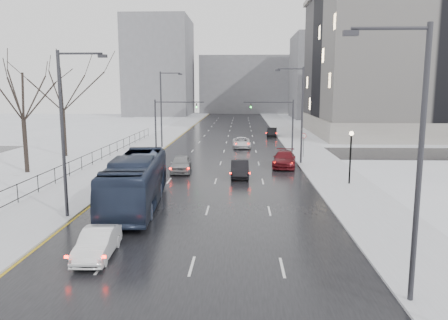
# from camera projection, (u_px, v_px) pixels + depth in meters

# --- Properties ---
(road) EXTENTS (16.00, 150.00, 0.04)m
(road) POSITION_uv_depth(u_px,v_px,m) (227.00, 141.00, 65.68)
(road) COLOR black
(road) RESTS_ON ground
(cross_road) EXTENTS (130.00, 10.00, 0.04)m
(cross_road) POSITION_uv_depth(u_px,v_px,m) (224.00, 152.00, 53.85)
(cross_road) COLOR black
(cross_road) RESTS_ON ground
(sidewalk_left) EXTENTS (5.00, 150.00, 0.16)m
(sidewalk_left) POSITION_uv_depth(u_px,v_px,m) (158.00, 140.00, 66.08)
(sidewalk_left) COLOR silver
(sidewalk_left) RESTS_ON ground
(sidewalk_right) EXTENTS (5.00, 150.00, 0.16)m
(sidewalk_right) POSITION_uv_depth(u_px,v_px,m) (297.00, 141.00, 65.26)
(sidewalk_right) COLOR silver
(sidewalk_right) RESTS_ON ground
(park_strip) EXTENTS (14.00, 150.00, 0.12)m
(park_strip) POSITION_uv_depth(u_px,v_px,m) (96.00, 140.00, 66.46)
(park_strip) COLOR white
(park_strip) RESTS_ON ground
(tree_park_d) EXTENTS (8.75, 8.75, 12.50)m
(tree_park_d) POSITION_uv_depth(u_px,v_px,m) (28.00, 173.00, 40.75)
(tree_park_d) COLOR black
(tree_park_d) RESTS_ON ground
(tree_park_e) EXTENTS (9.45, 9.45, 13.50)m
(tree_park_e) POSITION_uv_depth(u_px,v_px,m) (66.00, 157.00, 50.62)
(tree_park_e) COLOR black
(tree_park_e) RESTS_ON ground
(iron_fence) EXTENTS (0.06, 70.00, 1.30)m
(iron_fence) POSITION_uv_depth(u_px,v_px,m) (60.00, 172.00, 36.47)
(iron_fence) COLOR black
(iron_fence) RESTS_ON sidewalk_left
(streetlight_r_near) EXTENTS (2.95, 0.25, 10.00)m
(streetlight_r_near) POSITION_uv_depth(u_px,v_px,m) (414.00, 153.00, 15.15)
(streetlight_r_near) COLOR #2D2D33
(streetlight_r_near) RESTS_ON ground
(streetlight_r_mid) EXTENTS (2.95, 0.25, 10.00)m
(streetlight_r_mid) POSITION_uv_depth(u_px,v_px,m) (300.00, 110.00, 44.73)
(streetlight_r_mid) COLOR #2D2D33
(streetlight_r_mid) RESTS_ON ground
(streetlight_l_near) EXTENTS (2.95, 0.25, 10.00)m
(streetlight_l_near) POSITION_uv_depth(u_px,v_px,m) (66.00, 126.00, 25.66)
(streetlight_l_near) COLOR #2D2D33
(streetlight_l_near) RESTS_ON ground
(streetlight_l_far) EXTENTS (2.95, 0.25, 10.00)m
(streetlight_l_far) POSITION_uv_depth(u_px,v_px,m) (163.00, 106.00, 57.21)
(streetlight_l_far) COLOR #2D2D33
(streetlight_l_far) RESTS_ON ground
(lamppost_r_mid) EXTENTS (0.36, 0.36, 4.28)m
(lamppost_r_mid) POSITION_uv_depth(u_px,v_px,m) (351.00, 150.00, 35.19)
(lamppost_r_mid) COLOR black
(lamppost_r_mid) RESTS_ON sidewalk_right
(mast_signal_right) EXTENTS (6.10, 0.33, 6.50)m
(mast_signal_right) POSITION_uv_depth(u_px,v_px,m) (284.00, 120.00, 52.90)
(mast_signal_right) COLOR #2D2D33
(mast_signal_right) RESTS_ON ground
(mast_signal_left) EXTENTS (6.10, 0.33, 6.50)m
(mast_signal_left) POSITION_uv_depth(u_px,v_px,m) (164.00, 119.00, 53.47)
(mast_signal_left) COLOR #2D2D33
(mast_signal_left) RESTS_ON ground
(no_uturn_sign) EXTENTS (0.60, 0.06, 2.70)m
(no_uturn_sign) POSITION_uv_depth(u_px,v_px,m) (304.00, 138.00, 49.17)
(no_uturn_sign) COLOR #2D2D33
(no_uturn_sign) RESTS_ON sidewalk_right
(civic_building) EXTENTS (41.00, 31.00, 24.80)m
(civic_building) POSITION_uv_depth(u_px,v_px,m) (434.00, 68.00, 74.33)
(civic_building) COLOR gray
(civic_building) RESTS_ON ground
(bldg_far_right) EXTENTS (24.00, 20.00, 22.00)m
(bldg_far_right) POSITION_uv_depth(u_px,v_px,m) (338.00, 77.00, 117.04)
(bldg_far_right) COLOR slate
(bldg_far_right) RESTS_ON ground
(bldg_far_left) EXTENTS (18.00, 22.00, 28.00)m
(bldg_far_left) POSITION_uv_depth(u_px,v_px,m) (160.00, 67.00, 128.38)
(bldg_far_left) COLOR slate
(bldg_far_left) RESTS_ON ground
(bldg_far_center) EXTENTS (30.00, 18.00, 18.00)m
(bldg_far_center) POSITION_uv_depth(u_px,v_px,m) (247.00, 85.00, 142.95)
(bldg_far_center) COLOR slate
(bldg_far_center) RESTS_ON ground
(sedan_left_near) EXTENTS (1.60, 4.10, 1.33)m
(sedan_left_near) POSITION_uv_depth(u_px,v_px,m) (97.00, 243.00, 20.28)
(sedan_left_near) COLOR white
(sedan_left_near) RESTS_ON road
(bus) EXTENTS (3.85, 12.46, 3.42)m
(bus) POSITION_uv_depth(u_px,v_px,m) (136.00, 181.00, 28.88)
(bus) COLOR #232D44
(bus) RESTS_ON road
(sedan_center_near) EXTENTS (2.22, 4.81, 1.60)m
(sedan_center_near) POSITION_uv_depth(u_px,v_px,m) (181.00, 164.00, 41.03)
(sedan_center_near) COLOR gray
(sedan_center_near) RESTS_ON road
(sedan_right_near) EXTENTS (1.60, 4.48, 1.47)m
(sedan_right_near) POSITION_uv_depth(u_px,v_px,m) (240.00, 169.00, 38.67)
(sedan_right_near) COLOR black
(sedan_right_near) RESTS_ON road
(sedan_right_cross) EXTENTS (2.51, 5.07, 1.38)m
(sedan_right_cross) POSITION_uv_depth(u_px,v_px,m) (242.00, 143.00, 58.00)
(sedan_right_cross) COLOR white
(sedan_right_cross) RESTS_ON road
(sedan_right_far) EXTENTS (2.94, 5.70, 1.58)m
(sedan_right_far) POSITION_uv_depth(u_px,v_px,m) (284.00, 159.00, 43.79)
(sedan_right_far) COLOR #5C0F16
(sedan_right_far) RESTS_ON road
(sedan_right_distant) EXTENTS (1.99, 4.46, 1.42)m
(sedan_right_distant) POSITION_uv_depth(u_px,v_px,m) (272.00, 132.00, 71.59)
(sedan_right_distant) COLOR black
(sedan_right_distant) RESTS_ON road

